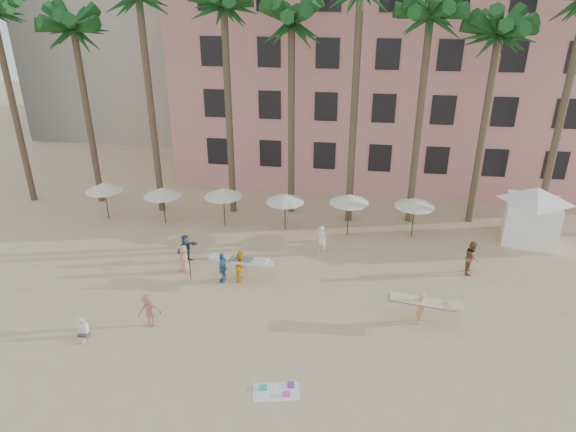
% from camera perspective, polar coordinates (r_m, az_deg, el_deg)
% --- Properties ---
extents(ground, '(120.00, 120.00, 0.00)m').
position_cam_1_polar(ground, '(22.60, -2.31, -15.69)').
color(ground, '#D1B789').
rests_on(ground, ground).
extents(pink_hotel, '(35.00, 14.00, 16.00)m').
position_cam_1_polar(pink_hotel, '(43.60, 13.14, 15.32)').
color(pink_hotel, '#D98487').
rests_on(pink_hotel, ground).
extents(palm_row, '(44.40, 5.40, 16.30)m').
position_cam_1_polar(palm_row, '(32.08, 3.16, 21.67)').
color(palm_row, brown).
rests_on(palm_row, ground).
extents(umbrella_row, '(22.50, 2.70, 2.73)m').
position_cam_1_polar(umbrella_row, '(32.49, -3.83, 2.37)').
color(umbrella_row, '#332B23').
rests_on(umbrella_row, ground).
extents(cabana, '(5.42, 5.42, 3.50)m').
position_cam_1_polar(cabana, '(34.36, 25.61, 0.68)').
color(cabana, white).
rests_on(cabana, ground).
extents(beach_towel, '(1.96, 1.32, 0.14)m').
position_cam_1_polar(beach_towel, '(21.20, -1.19, -18.84)').
color(beach_towel, white).
rests_on(beach_towel, ground).
extents(carrier_yellow, '(3.03, 0.86, 1.61)m').
position_cam_1_polar(carrier_yellow, '(24.94, 14.66, -9.57)').
color(carrier_yellow, '#DBA87B').
rests_on(carrier_yellow, ground).
extents(carrier_white, '(2.94, 1.09, 1.69)m').
position_cam_1_polar(carrier_white, '(27.48, -5.23, -5.39)').
color(carrier_white, '#FDAC1A').
rests_on(carrier_white, ground).
extents(beachgoers, '(16.81, 8.97, 1.90)m').
position_cam_1_polar(beachgoers, '(27.44, -2.93, -5.46)').
color(beachgoers, '#AD695C').
rests_on(beachgoers, ground).
extents(paddle, '(0.18, 0.04, 2.23)m').
position_cam_1_polar(paddle, '(27.55, -10.94, -4.49)').
color(paddle, black).
rests_on(paddle, ground).
extents(seated_man, '(0.41, 0.72, 0.93)m').
position_cam_1_polar(seated_man, '(25.32, -21.83, -11.79)').
color(seated_man, '#3F3F4C').
rests_on(seated_man, ground).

